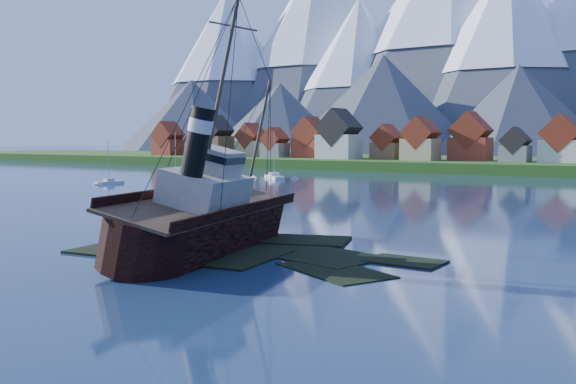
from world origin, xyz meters
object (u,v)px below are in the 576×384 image
Objects in this scene: tugboat_wreck at (212,217)px; sailboat_b at (109,183)px; sailboat_a at (176,197)px; sailboat_c at (274,177)px.

tugboat_wreck is 2.89× the size of sailboat_b.
sailboat_c is (-17.33, 52.62, 0.03)m from sailboat_a.
sailboat_b is (-72.46, 50.33, -2.63)m from tugboat_wreck.
sailboat_a is 0.91× the size of sailboat_c.
tugboat_wreck reaches higher than sailboat_b.
tugboat_wreck reaches higher than sailboat_a.
sailboat_c reaches higher than sailboat_b.
tugboat_wreck is 88.27m from sailboat_b.
sailboat_a is at bearing -123.22° from sailboat_c.
tugboat_wreck is at bearing -65.58° from sailboat_a.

